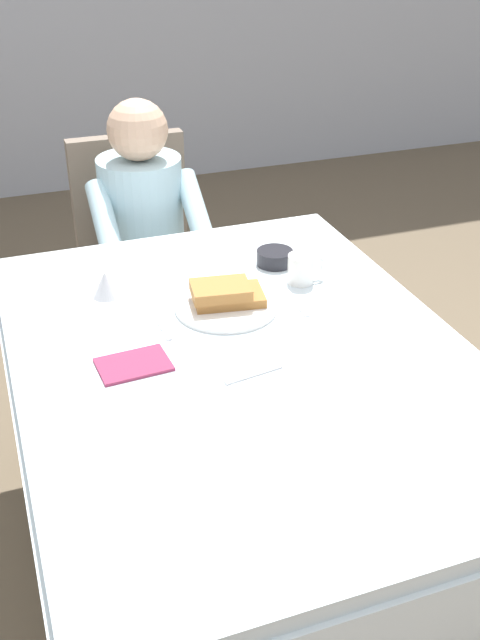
% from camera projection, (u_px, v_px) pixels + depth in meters
% --- Properties ---
extents(ground_plane, '(14.00, 14.00, 0.00)m').
position_uv_depth(ground_plane, '(243.00, 561.00, 2.21)').
color(ground_plane, brown).
extents(dining_table_main, '(1.12, 1.52, 0.74)m').
position_uv_depth(dining_table_main, '(243.00, 381.00, 1.88)').
color(dining_table_main, silver).
rests_on(dining_table_main, ground).
extents(chair_diner, '(0.44, 0.45, 0.93)m').
position_uv_depth(chair_diner, '(138.00, 244.00, 2.89)').
color(chair_diner, '#7A6B5B').
rests_on(chair_diner, ground).
extents(diner_person, '(0.40, 0.43, 1.12)m').
position_uv_depth(diner_person, '(145.00, 226.00, 2.69)').
color(diner_person, silver).
rests_on(diner_person, ground).
extents(plate_breakfast, '(0.28, 0.28, 0.02)m').
position_uv_depth(plate_breakfast, '(226.00, 306.00, 2.02)').
color(plate_breakfast, white).
rests_on(plate_breakfast, dining_table_main).
extents(breakfast_stack, '(0.21, 0.16, 0.06)m').
position_uv_depth(breakfast_stack, '(225.00, 293.00, 2.01)').
color(breakfast_stack, '#A36B33').
rests_on(breakfast_stack, plate_breakfast).
extents(cup_coffee, '(0.11, 0.08, 0.08)m').
position_uv_depth(cup_coffee, '(302.00, 269.00, 2.13)').
color(cup_coffee, white).
rests_on(cup_coffee, dining_table_main).
extents(bowl_butter, '(0.11, 0.11, 0.04)m').
position_uv_depth(bowl_butter, '(275.00, 257.00, 2.25)').
color(bowl_butter, black).
rests_on(bowl_butter, dining_table_main).
extents(syrup_pitcher, '(0.08, 0.08, 0.07)m').
position_uv_depth(syrup_pitcher, '(106.00, 284.00, 2.06)').
color(syrup_pitcher, silver).
rests_on(syrup_pitcher, dining_table_main).
extents(fork_left_of_plate, '(0.02, 0.18, 0.00)m').
position_uv_depth(fork_left_of_plate, '(160.00, 323.00, 1.95)').
color(fork_left_of_plate, silver).
rests_on(fork_left_of_plate, dining_table_main).
extents(knife_right_of_plate, '(0.02, 0.20, 0.00)m').
position_uv_depth(knife_right_of_plate, '(293.00, 299.00, 2.06)').
color(knife_right_of_plate, silver).
rests_on(knife_right_of_plate, dining_table_main).
extents(spoon_near_edge, '(0.15, 0.04, 0.00)m').
position_uv_depth(spoon_near_edge, '(254.00, 375.00, 1.74)').
color(spoon_near_edge, silver).
rests_on(spoon_near_edge, dining_table_main).
extents(napkin_folded, '(0.18, 0.13, 0.01)m').
position_uv_depth(napkin_folded, '(134.00, 364.00, 1.78)').
color(napkin_folded, '#8C2D4C').
rests_on(napkin_folded, dining_table_main).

